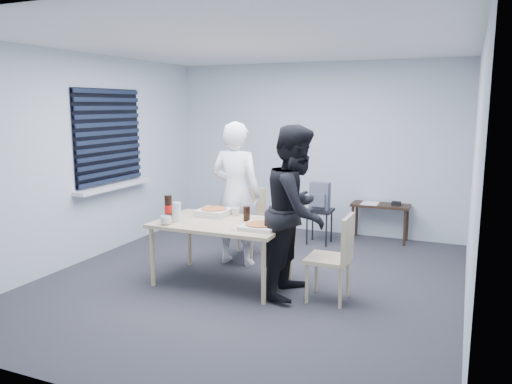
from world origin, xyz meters
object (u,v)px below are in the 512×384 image
at_px(dining_table, 222,227).
at_px(mug_b, 236,212).
at_px(soda_bottle, 168,208).
at_px(side_table, 380,210).
at_px(person_black, 296,211).
at_px(backpack, 320,196).
at_px(chair_right, 337,252).
at_px(person_white, 236,194).
at_px(chair_far, 247,217).
at_px(stool, 319,217).
at_px(mug_a, 166,220).

xyz_separation_m(dining_table, mug_b, (0.00, 0.35, 0.11)).
bearing_deg(soda_bottle, side_table, 53.23).
bearing_deg(person_black, backpack, 8.75).
relative_size(chair_right, person_white, 0.50).
bearing_deg(chair_far, person_black, -45.81).
relative_size(stool, soda_bottle, 1.84).
bearing_deg(mug_a, backpack, 65.69).
relative_size(chair_far, person_white, 0.50).
relative_size(side_table, soda_bottle, 3.00).
bearing_deg(person_white, stool, -118.75).
bearing_deg(backpack, mug_b, -106.66).
bearing_deg(mug_b, person_black, -21.07).
height_order(person_white, soda_bottle, person_white).
height_order(dining_table, mug_b, mug_b).
xyz_separation_m(dining_table, stool, (0.55, 1.97, -0.24)).
relative_size(chair_right, mug_b, 8.90).
distance_m(side_table, soda_bottle, 3.25).
bearing_deg(mug_b, mug_a, -125.38).
bearing_deg(chair_right, chair_far, 143.20).
relative_size(dining_table, backpack, 3.75).
xyz_separation_m(stool, mug_b, (-0.55, -1.63, 0.35)).
bearing_deg(stool, side_table, 32.32).
xyz_separation_m(backpack, soda_bottle, (-1.16, -2.08, 0.14)).
distance_m(person_black, stool, 2.04).
distance_m(person_black, side_table, 2.52).
bearing_deg(chair_far, chair_right, -36.80).
relative_size(stool, mug_b, 5.03).
bearing_deg(stool, person_black, -81.30).
distance_m(backpack, soda_bottle, 2.39).
height_order(person_black, mug_b, person_black).
bearing_deg(chair_right, mug_a, -169.71).
relative_size(person_black, backpack, 4.64).
relative_size(backpack, soda_bottle, 1.40).
relative_size(dining_table, chair_far, 1.61).
distance_m(person_white, mug_a, 1.11).
xyz_separation_m(chair_right, backpack, (-0.75, 1.99, 0.18)).
height_order(person_white, backpack, person_white).
bearing_deg(mug_b, backpack, 71.24).
distance_m(person_white, soda_bottle, 0.93).
xyz_separation_m(stool, soda_bottle, (-1.16, -2.10, 0.44)).
height_order(chair_right, stool, chair_right).
relative_size(person_white, person_black, 1.00).
distance_m(person_white, stool, 1.55).
height_order(dining_table, soda_bottle, soda_bottle).
xyz_separation_m(person_white, backpack, (0.70, 1.27, -0.20)).
distance_m(backpack, mug_b, 1.71).
distance_m(dining_table, mug_b, 0.36).
bearing_deg(person_black, chair_right, -96.14).
xyz_separation_m(backpack, mug_b, (-0.55, -1.61, 0.05)).
relative_size(person_white, stool, 3.52).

